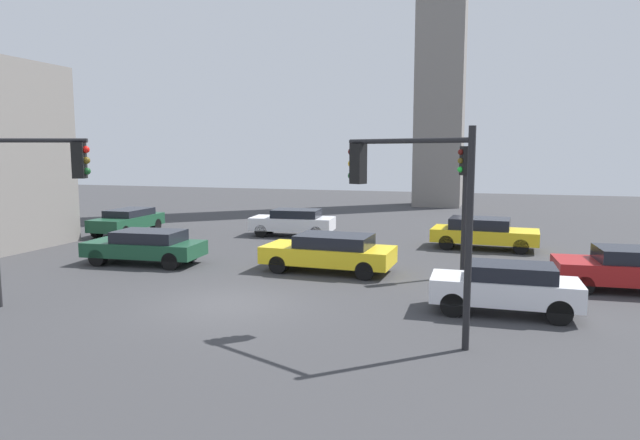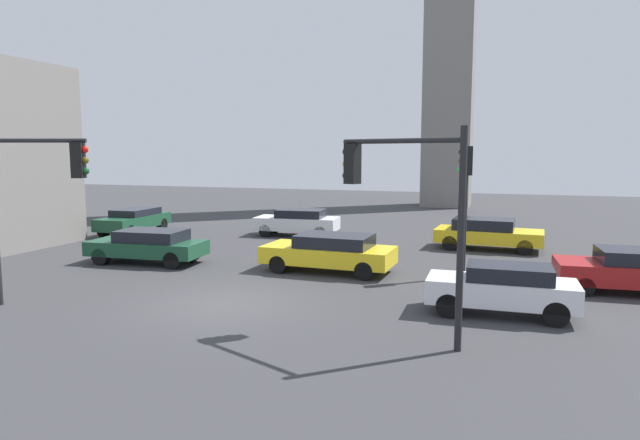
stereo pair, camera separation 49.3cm
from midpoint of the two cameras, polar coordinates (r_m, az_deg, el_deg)
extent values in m
plane|color=#38383A|center=(16.59, -8.87, -8.45)|extent=(94.50, 94.50, 0.00)
cylinder|color=black|center=(17.46, -26.27, 7.32)|extent=(2.59, 1.02, 0.12)
cube|color=black|center=(17.02, -22.80, 5.67)|extent=(0.41, 0.41, 1.00)
sphere|color=red|center=(16.94, -22.22, 6.71)|extent=(0.20, 0.20, 0.20)
sphere|color=#594714|center=(16.94, -22.17, 5.69)|extent=(0.20, 0.20, 0.20)
sphere|color=#14471E|center=(16.95, -22.12, 4.68)|extent=(0.20, 0.20, 0.20)
cylinder|color=black|center=(12.51, 15.34, -2.08)|extent=(0.16, 0.16, 4.95)
cylinder|color=black|center=(13.17, 9.22, 8.01)|extent=(3.06, 1.38, 0.12)
cube|color=black|center=(13.96, 4.37, 5.77)|extent=(0.42, 0.42, 1.00)
sphere|color=#4C0F0C|center=(14.08, 3.73, 7.00)|extent=(0.20, 0.20, 0.20)
sphere|color=yellow|center=(14.09, 3.72, 5.78)|extent=(0.20, 0.20, 0.20)
sphere|color=#14471E|center=(14.10, 3.71, 4.56)|extent=(0.20, 0.20, 0.20)
cylinder|color=black|center=(20.02, 15.30, 0.73)|extent=(0.16, 0.16, 4.59)
cube|color=black|center=(19.91, 15.47, 5.87)|extent=(0.44, 0.44, 1.00)
sphere|color=#4C0F0C|center=(19.81, 14.98, 6.75)|extent=(0.20, 0.20, 0.20)
sphere|color=#594714|center=(19.82, 14.95, 5.89)|extent=(0.20, 0.20, 0.20)
sphere|color=green|center=(19.82, 14.92, 5.02)|extent=(0.20, 0.20, 0.20)
cube|color=#19472D|center=(31.63, -18.15, -0.14)|extent=(2.06, 4.61, 0.63)
cube|color=black|center=(31.77, -17.96, 0.76)|extent=(1.74, 2.61, 0.41)
cylinder|color=black|center=(29.99, -18.59, -1.14)|extent=(0.36, 0.69, 0.67)
cylinder|color=black|center=(30.87, -20.90, -1.01)|extent=(0.36, 0.69, 0.67)
cylinder|color=black|center=(32.54, -15.50, -0.41)|extent=(0.36, 0.69, 0.67)
cylinder|color=black|center=(33.36, -17.72, -0.31)|extent=(0.36, 0.69, 0.67)
cube|color=yellow|center=(20.49, 1.56, -3.57)|extent=(4.81, 2.17, 0.62)
cube|color=black|center=(20.33, 2.20, -2.19)|extent=(2.71, 1.87, 0.49)
cylinder|color=black|center=(20.37, -3.54, -4.53)|extent=(0.66, 0.38, 0.65)
cylinder|color=black|center=(21.88, -1.76, -3.71)|extent=(0.66, 0.38, 0.65)
cylinder|color=black|center=(19.30, 5.32, -5.19)|extent=(0.66, 0.38, 0.65)
cylinder|color=black|center=(20.89, 6.52, -4.27)|extent=(0.66, 0.38, 0.65)
cube|color=silver|center=(15.97, 18.92, -6.93)|extent=(3.95, 1.68, 0.65)
cube|color=black|center=(15.87, 19.70, -5.17)|extent=(2.22, 1.44, 0.45)
cylinder|color=black|center=(15.44, 13.94, -8.48)|extent=(0.67, 0.30, 0.66)
cylinder|color=black|center=(16.69, 14.22, -7.32)|extent=(0.67, 0.30, 0.66)
cylinder|color=black|center=(15.53, 23.88, -8.79)|extent=(0.67, 0.30, 0.66)
cylinder|color=black|center=(16.77, 23.39, -7.62)|extent=(0.67, 0.30, 0.66)
cube|color=maroon|center=(20.16, 30.13, -4.76)|extent=(4.69, 2.24, 0.65)
cylinder|color=black|center=(19.11, 26.16, -6.13)|extent=(0.61, 0.39, 0.58)
cylinder|color=black|center=(20.63, 25.31, -5.15)|extent=(0.61, 0.39, 0.58)
cube|color=#19472D|center=(23.04, -16.73, -2.74)|extent=(4.69, 2.24, 0.56)
cube|color=black|center=(22.85, -16.28, -1.59)|extent=(2.68, 1.85, 0.48)
cylinder|color=black|center=(23.29, -20.96, -3.51)|extent=(0.69, 0.39, 0.67)
cylinder|color=black|center=(24.54, -18.89, -2.90)|extent=(0.69, 0.39, 0.67)
cylinder|color=black|center=(21.67, -14.23, -4.02)|extent=(0.69, 0.39, 0.67)
cylinder|color=black|center=(23.01, -12.41, -3.33)|extent=(0.69, 0.39, 0.67)
cube|color=yellow|center=(26.31, 17.43, -1.56)|extent=(4.76, 2.29, 0.58)
cube|color=black|center=(26.26, 16.96, -0.42)|extent=(2.70, 1.94, 0.53)
cylinder|color=black|center=(27.12, 20.88, -2.07)|extent=(0.68, 0.40, 0.66)
cylinder|color=black|center=(25.46, 20.81, -2.64)|extent=(0.68, 0.40, 0.66)
cylinder|color=black|center=(27.34, 14.24, -1.76)|extent=(0.68, 0.40, 0.66)
cylinder|color=black|center=(25.70, 13.73, -2.29)|extent=(0.68, 0.40, 0.66)
cube|color=silver|center=(29.19, -1.91, -0.35)|extent=(4.45, 2.24, 0.66)
cube|color=black|center=(29.07, -1.51, 0.65)|extent=(2.55, 1.84, 0.46)
cylinder|color=black|center=(28.95, -5.10, -1.09)|extent=(0.69, 0.39, 0.66)
cylinder|color=black|center=(30.38, -4.18, -0.70)|extent=(0.69, 0.39, 0.66)
cylinder|color=black|center=(28.15, 0.54, -1.30)|extent=(0.69, 0.39, 0.66)
cylinder|color=black|center=(29.62, 1.21, -0.88)|extent=(0.69, 0.39, 0.66)
camera|label=1|loc=(0.25, -89.29, 0.09)|focal=31.20mm
camera|label=2|loc=(0.25, 90.71, -0.09)|focal=31.20mm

